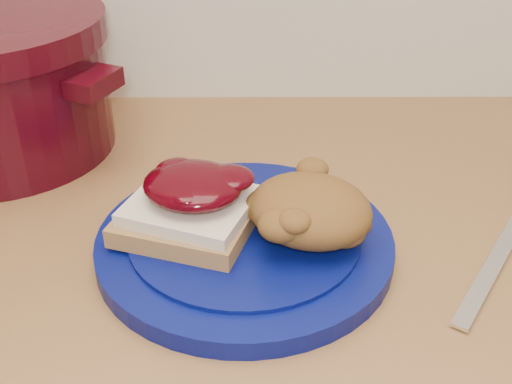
{
  "coord_description": "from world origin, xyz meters",
  "views": [
    {
      "loc": [
        0.02,
        1.0,
        1.25
      ],
      "look_at": [
        0.02,
        1.48,
        0.95
      ],
      "focal_mm": 45.0,
      "sensor_mm": 36.0,
      "label": 1
    }
  ],
  "objects": [
    {
      "name": "plate",
      "position": [
        0.01,
        1.46,
        0.91
      ],
      "size": [
        0.34,
        0.34,
        0.02
      ],
      "primitive_type": "cylinder",
      "rotation": [
        0.0,
        0.0,
        -0.41
      ],
      "color": "#050C51",
      "rests_on": "wood_countertop"
    },
    {
      "name": "sandwich",
      "position": [
        -0.03,
        1.47,
        0.95
      ],
      "size": [
        0.14,
        0.13,
        0.06
      ],
      "rotation": [
        0.0,
        0.0,
        -0.41
      ],
      "color": "olive",
      "rests_on": "plate"
    },
    {
      "name": "stuffing_mound",
      "position": [
        0.07,
        1.45,
        0.95
      ],
      "size": [
        0.13,
        0.13,
        0.05
      ],
      "primitive_type": "ellipsoid",
      "rotation": [
        0.0,
        0.0,
        -0.41
      ],
      "color": "brown",
      "rests_on": "plate"
    },
    {
      "name": "butter_knife",
      "position": [
        0.23,
        1.44,
        0.9
      ],
      "size": [
        0.11,
        0.16,
        0.0
      ],
      "primitive_type": "cube",
      "rotation": [
        0.0,
        0.0,
        0.98
      ],
      "color": "silver",
      "rests_on": "wood_countertop"
    }
  ]
}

